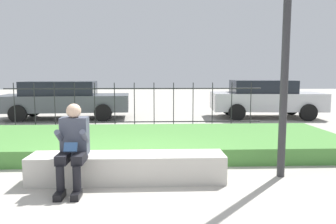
{
  "coord_description": "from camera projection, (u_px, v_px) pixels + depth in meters",
  "views": [
    {
      "loc": [
        0.55,
        -4.92,
        1.65
      ],
      "look_at": [
        0.85,
        1.93,
        0.84
      ],
      "focal_mm": 35.0,
      "sensor_mm": 36.0,
      "label": 1
    }
  ],
  "objects": [
    {
      "name": "person_seated_reader",
      "position": [
        73.0,
        144.0,
        4.64
      ],
      "size": [
        0.42,
        0.73,
        1.23
      ],
      "color": "black",
      "rests_on": "ground_plane"
    },
    {
      "name": "iron_fence",
      "position": [
        134.0,
        106.0,
        9.28
      ],
      "size": [
        7.24,
        0.03,
        1.4
      ],
      "color": "#232326",
      "rests_on": "ground_plane"
    },
    {
      "name": "ground_plane",
      "position": [
        119.0,
        181.0,
        5.05
      ],
      "size": [
        60.0,
        60.0,
        0.0
      ],
      "primitive_type": "plane",
      "color": "#A8A399"
    },
    {
      "name": "car_parked_left",
      "position": [
        64.0,
        99.0,
        11.97
      ],
      "size": [
        4.68,
        2.1,
        1.37
      ],
      "rotation": [
        0.0,
        0.0,
        0.06
      ],
      "color": "#4C5156",
      "rests_on": "ground_plane"
    },
    {
      "name": "stone_bench",
      "position": [
        128.0,
        169.0,
        5.04
      ],
      "size": [
        2.97,
        0.57,
        0.43
      ],
      "color": "beige",
      "rests_on": "ground_plane"
    },
    {
      "name": "street_lamp",
      "position": [
        287.0,
        18.0,
        5.0
      ],
      "size": [
        0.28,
        0.28,
        4.09
      ],
      "color": "#2D2D30",
      "rests_on": "ground_plane"
    },
    {
      "name": "grass_berm",
      "position": [
        129.0,
        142.0,
        7.23
      ],
      "size": [
        9.24,
        3.02,
        0.31
      ],
      "color": "#4C893D",
      "rests_on": "ground_plane"
    },
    {
      "name": "car_parked_right",
      "position": [
        265.0,
        98.0,
        12.28
      ],
      "size": [
        4.13,
        2.12,
        1.4
      ],
      "rotation": [
        0.0,
        0.0,
        -0.06
      ],
      "color": "#B7B7BC",
      "rests_on": "ground_plane"
    }
  ]
}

